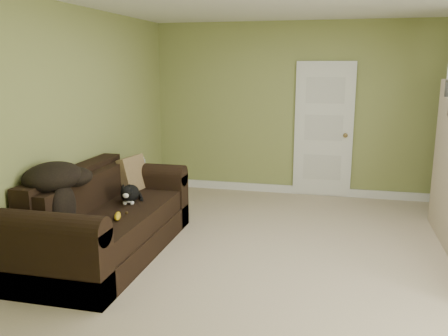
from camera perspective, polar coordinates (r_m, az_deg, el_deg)
The scene contains 13 objects.
floor at distance 4.91m, azimuth 9.04°, elevation -11.51°, with size 5.00×5.50×0.01m, color tan.
wall_back at distance 7.27m, azimuth 11.21°, elevation 6.83°, with size 5.00×0.04×2.60m, color #87914E.
wall_front at distance 1.89m, azimuth 3.30°, elevation -8.65°, with size 5.00×0.04×2.60m, color #87914E.
wall_left at distance 5.33m, azimuth -18.35°, elevation 4.48°, with size 0.04×5.50×2.60m, color #87914E.
baseboard_back at distance 7.46m, azimuth 10.80°, elevation -2.71°, with size 5.00×0.04×0.12m, color white.
baseboard_left at distance 5.61m, azimuth -17.22°, elevation -8.15°, with size 0.04×5.50×0.12m, color white.
door at distance 7.26m, azimuth 11.89°, elevation 4.45°, with size 0.86×0.12×2.02m.
sofa at distance 5.17m, azimuth -14.06°, elevation -6.39°, with size 0.99×2.30×0.91m.
side_table at distance 6.50m, azimuth -10.05°, elevation -2.90°, with size 0.51×0.51×0.78m.
cat at distance 5.29m, azimuth -11.37°, elevation -3.07°, with size 0.31×0.52×0.25m.
banana at distance 4.77m, azimuth -12.69°, elevation -5.68°, with size 0.06×0.22×0.06m, color yellow.
throw_pillow at distance 5.79m, azimuth -10.84°, elevation -0.68°, with size 0.10×0.41×0.41m, color #4E301F.
throw_blanket at distance 4.75m, azimuth -19.91°, elevation -0.99°, with size 0.49×0.65×0.27m, color black.
Camera 1 is at (0.31, -4.48, 1.98)m, focal length 38.00 mm.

